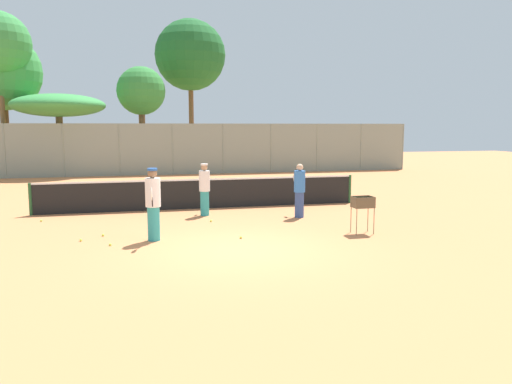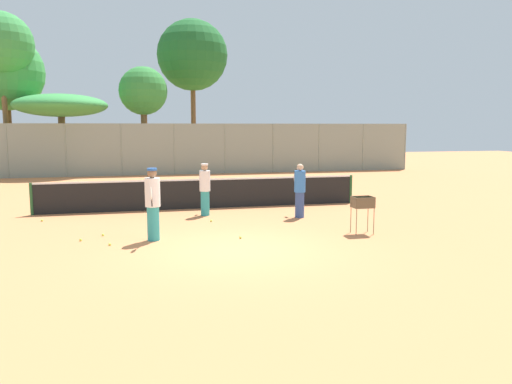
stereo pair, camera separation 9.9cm
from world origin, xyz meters
name	(u,v)px [view 2 (the right image)]	position (x,y,z in m)	size (l,w,h in m)	color
ground_plane	(238,250)	(0.00, 0.00, 0.00)	(80.00, 80.00, 0.00)	#D37F4C
tennis_net	(203,193)	(0.00, 6.20, 0.56)	(11.44, 0.10, 1.07)	#26592D
back_fence	(174,149)	(0.00, 19.16, 1.54)	(31.00, 0.08, 3.08)	gray
tree_0	(61,106)	(-6.54, 20.78, 4.12)	(5.44, 5.44, 4.83)	brown
tree_1	(192,56)	(1.81, 24.66, 7.84)	(4.93, 4.93, 10.34)	brown
tree_2	(143,92)	(-1.69, 21.75, 5.08)	(3.06, 3.06, 6.68)	brown
tree_3	(5,73)	(-10.04, 23.12, 6.21)	(4.75, 4.75, 8.62)	brown
tree_4	(1,45)	(-9.79, 21.52, 7.67)	(3.74, 3.74, 9.59)	brown
player_white_outfit	(153,203)	(-1.90, 1.49, 0.97)	(0.39, 0.95, 1.86)	teal
player_red_cap	(205,189)	(-0.12, 4.79, 0.89)	(0.37, 0.89, 1.71)	teal
player_yellow_shirt	(300,190)	(2.79, 3.74, 0.89)	(0.36, 0.92, 1.73)	#334C8C
ball_cart	(363,205)	(3.66, 1.00, 0.78)	(0.56, 0.41, 1.02)	brown
tennis_ball_0	(240,237)	(0.31, 1.18, 0.03)	(0.07, 0.07, 0.07)	#D1E54C
tennis_ball_1	(103,235)	(-3.20, 2.33, 0.03)	(0.07, 0.07, 0.07)	#D1E54C
tennis_ball_2	(110,244)	(-2.97, 1.17, 0.03)	(0.07, 0.07, 0.07)	#D1E54C
tennis_ball_3	(42,220)	(-5.16, 4.93, 0.03)	(0.07, 0.07, 0.07)	#D1E54C
tennis_ball_4	(81,240)	(-3.72, 1.86, 0.03)	(0.07, 0.07, 0.07)	#D1E54C
tennis_ball_5	(211,221)	(-0.09, 3.64, 0.03)	(0.07, 0.07, 0.07)	#D1E54C
tennis_ball_6	(154,221)	(-1.81, 3.98, 0.03)	(0.07, 0.07, 0.07)	#D1E54C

